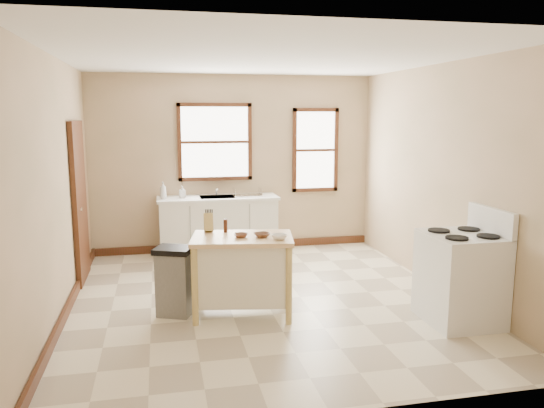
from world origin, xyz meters
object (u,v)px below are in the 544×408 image
(bowl_a, at_px, (241,235))
(bowl_c, at_px, (279,237))
(kitchen_island, at_px, (243,276))
(gas_stove, at_px, (461,266))
(bowl_b, at_px, (262,235))
(soap_bottle_b, at_px, (182,192))
(pepper_grinder, at_px, (225,226))
(knife_block, at_px, (208,223))
(dish_rack, at_px, (247,192))
(soap_bottle_a, at_px, (163,190))
(trash_bin, at_px, (175,281))

(bowl_a, distance_m, bowl_c, 0.42)
(kitchen_island, relative_size, bowl_c, 6.58)
(gas_stove, bearing_deg, bowl_c, 165.82)
(kitchen_island, height_order, bowl_b, bowl_b)
(soap_bottle_b, xyz_separation_m, bowl_b, (0.72, -2.66, -0.11))
(bowl_c, bearing_deg, kitchen_island, 149.46)
(bowl_a, bearing_deg, bowl_b, -8.98)
(pepper_grinder, height_order, gas_stove, gas_stove)
(soap_bottle_b, xyz_separation_m, knife_block, (0.19, -2.28, -0.03))
(pepper_grinder, bearing_deg, dish_rack, 74.85)
(soap_bottle_b, height_order, pepper_grinder, soap_bottle_b)
(pepper_grinder, bearing_deg, kitchen_island, -57.30)
(soap_bottle_a, bearing_deg, pepper_grinder, -81.42)
(soap_bottle_a, xyz_separation_m, pepper_grinder, (0.65, -2.31, -0.09))
(bowl_b, height_order, gas_stove, gas_stove)
(bowl_a, xyz_separation_m, trash_bin, (-0.71, 0.18, -0.52))
(knife_block, height_order, bowl_c, knife_block)
(dish_rack, distance_m, gas_stove, 3.72)
(bowl_a, relative_size, trash_bin, 0.21)
(dish_rack, xyz_separation_m, knife_block, (-0.82, -2.29, 0.01))
(soap_bottle_a, height_order, gas_stove, gas_stove)
(soap_bottle_a, xyz_separation_m, kitchen_island, (0.81, -2.55, -0.61))
(knife_block, distance_m, bowl_c, 0.87)
(soap_bottle_a, xyz_separation_m, gas_stove, (3.02, -3.23, -0.44))
(soap_bottle_b, bearing_deg, bowl_a, -87.48)
(soap_bottle_a, xyz_separation_m, bowl_a, (0.79, -2.58, -0.15))
(soap_bottle_a, distance_m, bowl_c, 3.00)
(dish_rack, distance_m, kitchen_island, 2.69)
(bowl_a, height_order, gas_stove, gas_stove)
(trash_bin, relative_size, gas_stove, 0.62)
(knife_block, height_order, gas_stove, gas_stove)
(knife_block, xyz_separation_m, pepper_grinder, (0.18, -0.07, -0.02))
(soap_bottle_a, height_order, trash_bin, soap_bottle_a)
(knife_block, relative_size, gas_stove, 0.16)
(bowl_c, bearing_deg, bowl_b, 137.08)
(bowl_a, relative_size, bowl_b, 0.92)
(knife_block, distance_m, gas_stove, 2.75)
(bowl_b, bearing_deg, soap_bottle_a, 111.11)
(pepper_grinder, distance_m, trash_bin, 0.82)
(bowl_b, bearing_deg, gas_stove, -16.99)
(soap_bottle_a, xyz_separation_m, trash_bin, (0.08, -2.40, -0.67))
(kitchen_island, relative_size, knife_block, 5.39)
(soap_bottle_a, relative_size, bowl_b, 1.53)
(soap_bottle_a, relative_size, knife_block, 1.31)
(bowl_b, height_order, trash_bin, bowl_b)
(trash_bin, distance_m, gas_stove, 3.06)
(kitchen_island, bearing_deg, dish_rack, 89.40)
(soap_bottle_a, distance_m, bowl_a, 2.70)
(soap_bottle_a, distance_m, knife_block, 2.30)
(kitchen_island, distance_m, trash_bin, 0.74)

